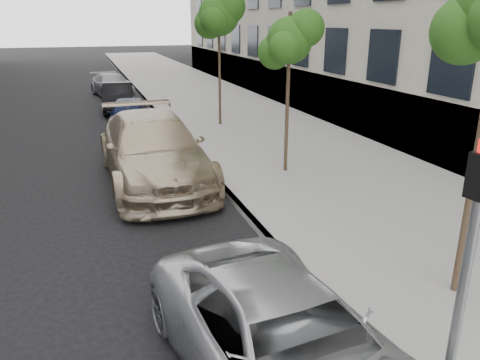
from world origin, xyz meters
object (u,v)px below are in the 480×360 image
signal_pole (469,255)px  sedan_black (118,97)px  tree_mid (290,41)px  sedan_blue (129,115)px  minivan (286,346)px  tree_far (219,15)px  sedan_rear (112,85)px  suv (153,150)px

signal_pole → sedan_black: 20.01m
tree_mid → signal_pole: (-1.93, -8.42, -1.60)m
sedan_blue → sedan_black: bearing=99.9°
sedan_blue → minivan: bearing=-79.6°
tree_far → sedan_rear: tree_far is taller
tree_far → suv: (-3.59, -5.90, -3.42)m
tree_mid → tree_far: tree_far is taller
tree_far → sedan_blue: tree_far is taller
tree_mid → suv: 4.56m
minivan → sedan_black: size_ratio=1.17×
tree_mid → sedan_rear: 16.87m
tree_far → suv: size_ratio=0.83×
signal_pole → sedan_black: signal_pole is taller
suv → tree_far: bearing=57.8°
tree_far → minivan: 14.81m
minivan → sedan_rear: minivan is taller
sedan_black → sedan_blue: bearing=-85.3°
suv → sedan_rear: size_ratio=1.42×
minivan → sedan_blue: size_ratio=1.24×
minivan → signal_pole: bearing=-40.5°
signal_pole → suv: bearing=91.4°
signal_pole → sedan_black: size_ratio=0.76×
sedan_rear → signal_pole: bearing=-96.1°
tree_mid → sedan_black: (-3.62, 11.47, -2.98)m
sedan_blue → sedan_rear: sedan_blue is taller
tree_far → signal_pole: 15.21m
suv → signal_pole: bearing=-80.4°
sedan_blue → sedan_rear: (0.01, 9.20, -0.01)m
sedan_blue → sedan_rear: size_ratio=0.87×
sedan_rear → sedan_black: bearing=-100.5°
tree_far → suv: tree_far is taller
suv → sedan_rear: bearing=89.1°
tree_far → sedan_blue: size_ratio=1.36×
sedan_black → sedan_rear: bearing=93.6°
tree_far → sedan_blue: bearing=171.9°
sedan_black → minivan: bearing=-84.9°
sedan_blue → tree_mid: bearing=-53.5°
signal_pole → sedan_black: bearing=85.8°
tree_mid → minivan: bearing=-114.0°
minivan → sedan_blue: minivan is taller
minivan → sedan_black: sedan_black is taller
minivan → sedan_rear: (-0.24, 23.68, -0.02)m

